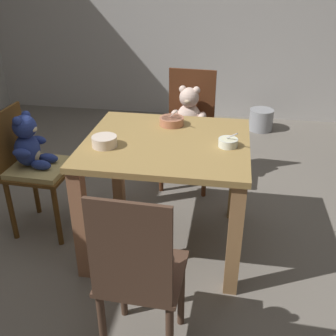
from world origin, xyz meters
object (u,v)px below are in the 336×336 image
teddy_chair_near_front (139,261)px  teddy_chair_near_left (32,156)px  dining_table (167,163)px  metal_pail (261,120)px  teddy_chair_far_center (189,119)px  porridge_bowl_cream_near_left (104,141)px  porridge_bowl_white_near_right (228,142)px  porridge_bowl_terracotta_far_center (172,121)px

teddy_chair_near_front → teddy_chair_near_left: bearing=48.3°
dining_table → metal_pail: (0.71, 2.15, -0.48)m
dining_table → teddy_chair_far_center: bearing=87.6°
teddy_chair_far_center → porridge_bowl_cream_near_left: (-0.38, -1.00, 0.21)m
teddy_chair_near_left → teddy_chair_near_front: (0.93, -0.89, 0.00)m
porridge_bowl_white_near_right → metal_pail: porridge_bowl_white_near_right is taller
teddy_chair_far_center → porridge_bowl_terracotta_far_center: (-0.04, -0.61, 0.21)m
dining_table → porridge_bowl_terracotta_far_center: porridge_bowl_terracotta_far_center is taller
dining_table → teddy_chair_far_center: size_ratio=1.04×
teddy_chair_near_left → teddy_chair_near_front: teddy_chair_near_front is taller
teddy_chair_near_front → porridge_bowl_white_near_right: (0.34, 0.83, 0.21)m
teddy_chair_near_left → porridge_bowl_white_near_right: (1.27, -0.06, 0.22)m
teddy_chair_near_left → teddy_chair_far_center: size_ratio=0.93×
teddy_chair_near_left → teddy_chair_near_front: bearing=-41.4°
porridge_bowl_terracotta_far_center → teddy_chair_near_left: bearing=-166.1°
teddy_chair_near_front → dining_table: bearing=3.7°
porridge_bowl_cream_near_left → porridge_bowl_white_near_right: (0.70, 0.11, -0.01)m
teddy_chair_near_left → porridge_bowl_terracotta_far_center: bearing=16.4°
porridge_bowl_white_near_right → teddy_chair_near_front: bearing=-112.2°
teddy_chair_near_left → teddy_chair_far_center: (0.94, 0.83, 0.01)m
porridge_bowl_terracotta_far_center → porridge_bowl_white_near_right: porridge_bowl_terracotta_far_center is taller
dining_table → teddy_chair_near_front: teddy_chair_near_front is taller
teddy_chair_near_left → porridge_bowl_cream_near_left: teddy_chair_near_left is taller
dining_table → teddy_chair_near_left: teddy_chair_near_left is taller
teddy_chair_near_left → porridge_bowl_cream_near_left: size_ratio=5.99×
dining_table → teddy_chair_far_center: teddy_chair_far_center is taller
teddy_chair_near_left → porridge_bowl_terracotta_far_center: size_ratio=5.47×
metal_pail → porridge_bowl_white_near_right: bearing=-99.1°
dining_table → teddy_chair_near_left: (-0.90, 0.03, -0.04)m
teddy_chair_near_front → porridge_bowl_cream_near_left: 0.84m
metal_pail → porridge_bowl_cream_near_left: bearing=-114.7°
teddy_chair_near_left → porridge_bowl_cream_near_left: (0.56, -0.17, 0.22)m
dining_table → porridge_bowl_white_near_right: 0.40m
porridge_bowl_cream_near_left → porridge_bowl_terracotta_far_center: porridge_bowl_terracotta_far_center is taller
teddy_chair_near_front → porridge_bowl_terracotta_far_center: 1.13m
dining_table → teddy_chair_near_front: (0.02, -0.86, -0.04)m
porridge_bowl_terracotta_far_center → porridge_bowl_white_near_right: 0.46m
teddy_chair_far_center → porridge_bowl_terracotta_far_center: bearing=0.1°
porridge_bowl_white_near_right → teddy_chair_near_left: bearing=177.4°
teddy_chair_near_front → porridge_bowl_white_near_right: bearing=-19.9°
teddy_chair_near_left → teddy_chair_near_front: 1.29m
dining_table → porridge_bowl_white_near_right: bearing=-3.7°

